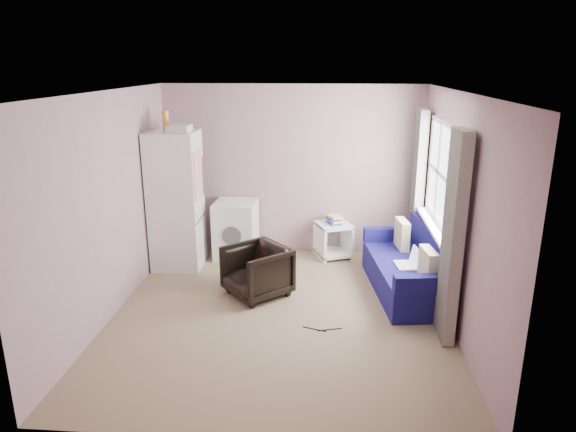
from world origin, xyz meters
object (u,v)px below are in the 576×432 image
object	(u,v)px
armchair	(257,269)
sofa	(413,270)
side_table	(333,237)
fridge	(176,200)
washing_machine	(236,228)

from	to	relation	value
armchair	sofa	world-z (taller)	sofa
armchair	side_table	xyz separation A→B (m)	(0.95, 1.39, -0.05)
fridge	sofa	distance (m)	3.30
washing_machine	sofa	size ratio (longest dim) A/B	0.45
fridge	armchair	bearing A→B (deg)	-36.93
armchair	side_table	distance (m)	1.69
fridge	washing_machine	size ratio (longest dim) A/B	2.57
side_table	sofa	world-z (taller)	sofa
side_table	sofa	size ratio (longest dim) A/B	0.34
washing_machine	sofa	world-z (taller)	washing_machine
armchair	sofa	size ratio (longest dim) A/B	0.37
sofa	washing_machine	bearing A→B (deg)	149.52
armchair	sofa	xyz separation A→B (m)	(1.94, 0.25, -0.06)
fridge	side_table	distance (m)	2.34
fridge	side_table	xyz separation A→B (m)	(2.18, 0.51, -0.67)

